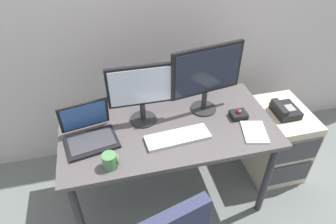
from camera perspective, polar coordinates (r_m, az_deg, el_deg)
ground_plane at (r=2.54m, az=0.00°, el=-15.19°), size 8.00×8.00×0.00m
desk at (r=2.05m, az=0.00°, el=-4.45°), size 1.41×0.72×0.73m
file_cabinet at (r=2.66m, az=19.63°, el=-5.11°), size 0.42×0.53×0.60m
desk_phone at (r=2.44m, az=21.31°, el=0.33°), size 0.17×0.20×0.09m
monitor_main at (r=1.98m, az=7.37°, el=7.08°), size 0.50×0.18×0.49m
monitor_side at (r=1.90m, az=-5.08°, el=4.13°), size 0.43×0.18×0.42m
keyboard at (r=1.89m, az=1.86°, el=-4.78°), size 0.42×0.17×0.03m
laptop at (r=1.93m, az=-14.77°, el=-3.80°), size 0.35×0.32×0.24m
trackball_mouse at (r=2.10m, az=13.26°, el=-0.45°), size 0.11×0.09×0.07m
coffee_mug at (r=1.74m, az=-10.94°, el=-9.09°), size 0.09×0.08×0.09m
paper_notepad at (r=2.02m, az=16.11°, el=-3.68°), size 0.19×0.24×0.01m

